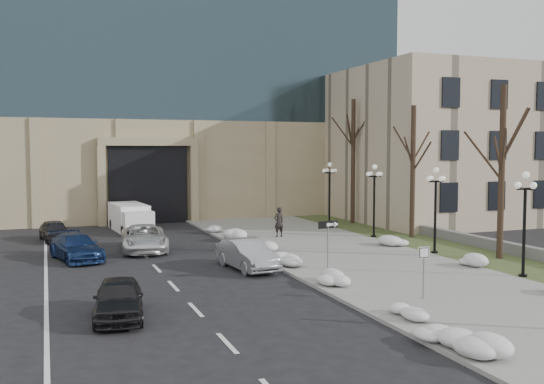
{
  "coord_description": "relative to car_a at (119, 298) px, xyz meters",
  "views": [
    {
      "loc": [
        -11.42,
        -14.87,
        5.73
      ],
      "look_at": [
        -0.34,
        14.62,
        3.5
      ],
      "focal_mm": 40.0,
      "sensor_mm": 36.0,
      "label": 1
    }
  ],
  "objects": [
    {
      "name": "car_a",
      "position": [
        0.0,
        0.0,
        0.0
      ],
      "size": [
        2.12,
        4.18,
        1.36
      ],
      "primitive_type": "imported",
      "rotation": [
        0.0,
        0.0,
        -0.13
      ],
      "color": "black",
      "rests_on": "ground"
    },
    {
      "name": "snow_clump_j",
      "position": [
        16.67,
        9.55,
        -0.38
      ],
      "size": [
        1.1,
        1.6,
        0.36
      ],
      "primitive_type": "ellipsoid",
      "color": "white",
      "rests_on": "sidewalk"
    },
    {
      "name": "snow_clump_d",
      "position": [
        8.42,
        6.13,
        -0.38
      ],
      "size": [
        1.1,
        1.6,
        0.36
      ],
      "primitive_type": "ellipsoid",
      "color": "white",
      "rests_on": "sidewalk"
    },
    {
      "name": "tree_far",
      "position": [
        19.69,
        20.14,
        5.47
      ],
      "size": [
        3.2,
        3.2,
        9.5
      ],
      "color": "black",
      "rests_on": "ground"
    },
    {
      "name": "snow_clump_b",
      "position": [
        8.82,
        -3.69,
        -0.38
      ],
      "size": [
        1.1,
        1.6,
        0.36
      ],
      "primitive_type": "ellipsoid",
      "color": "white",
      "rests_on": "sidewalk"
    },
    {
      "name": "office_tower",
      "position": [
        7.18,
        37.73,
        17.81
      ],
      "size": [
        40.0,
        24.7,
        36.0
      ],
      "color": "tan",
      "rests_on": "ground"
    },
    {
      "name": "tree_near",
      "position": [
        19.69,
        4.14,
        5.15
      ],
      "size": [
        3.2,
        3.2,
        9.0
      ],
      "color": "black",
      "rests_on": "ground"
    },
    {
      "name": "lamppost_d",
      "position": [
        17.49,
        19.64,
        2.39
      ],
      "size": [
        1.18,
        1.18,
        4.76
      ],
      "color": "black",
      "rests_on": "ground"
    },
    {
      "name": "snow_clump_a",
      "position": [
        8.78,
        -7.66,
        -0.38
      ],
      "size": [
        1.1,
        1.6,
        0.36
      ],
      "primitive_type": "ellipsoid",
      "color": "white",
      "rests_on": "sidewalk"
    },
    {
      "name": "one_way_sign",
      "position": [
        9.28,
        2.64,
        1.5
      ],
      "size": [
        0.99,
        0.28,
        2.65
      ],
      "rotation": [
        0.0,
        0.0,
        0.09
      ],
      "color": "slate",
      "rests_on": "ground"
    },
    {
      "name": "snow_clump_k",
      "position": [
        8.5,
        -6.46,
        -0.38
      ],
      "size": [
        1.1,
        1.6,
        0.36
      ],
      "primitive_type": "ellipsoid",
      "color": "white",
      "rests_on": "sidewalk"
    },
    {
      "name": "car_c",
      "position": [
        -0.82,
        11.88,
        -0.01
      ],
      "size": [
        2.94,
        4.95,
        1.35
      ],
      "primitive_type": "imported",
      "rotation": [
        0.0,
        0.0,
        0.24
      ],
      "color": "navy",
      "rests_on": "ground"
    },
    {
      "name": "snow_clump_c",
      "position": [
        8.68,
        1.56,
        -0.38
      ],
      "size": [
        1.1,
        1.6,
        0.36
      ],
      "primitive_type": "ellipsoid",
      "color": "white",
      "rests_on": "sidewalk"
    },
    {
      "name": "snow_clump_e",
      "position": [
        8.83,
        10.17,
        -0.38
      ],
      "size": [
        1.1,
        1.6,
        0.36
      ],
      "primitive_type": "ellipsoid",
      "color": "white",
      "rests_on": "sidewalk"
    },
    {
      "name": "grass_strip",
      "position": [
        19.19,
        8.14,
        -0.63
      ],
      "size": [
        4.0,
        40.0,
        0.1
      ],
      "primitive_type": "cube",
      "color": "#364824",
      "rests_on": "ground"
    },
    {
      "name": "lamppost_a",
      "position": [
        17.49,
        0.14,
        2.39
      ],
      "size": [
        1.18,
        1.18,
        4.76
      ],
      "color": "black",
      "rests_on": "ground"
    },
    {
      "name": "car_e",
      "position": [
        -1.76,
        19.24,
        -0.03
      ],
      "size": [
        2.06,
        3.99,
        1.3
      ],
      "primitive_type": "imported",
      "rotation": [
        0.0,
        0.0,
        0.14
      ],
      "color": "#2A292E",
      "rests_on": "ground"
    },
    {
      "name": "car_b",
      "position": [
        6.69,
        6.4,
        0.04
      ],
      "size": [
        2.03,
        4.52,
        1.44
      ],
      "primitive_type": "imported",
      "rotation": [
        0.0,
        0.0,
        0.12
      ],
      "color": "#9C9FA3",
      "rests_on": "ground"
    },
    {
      "name": "snow_clump_g",
      "position": [
        8.48,
        19.02,
        -0.38
      ],
      "size": [
        1.1,
        1.6,
        0.36
      ],
      "primitive_type": "ellipsoid",
      "color": "white",
      "rests_on": "sidewalk"
    },
    {
      "name": "stone_wall",
      "position": [
        21.19,
        10.14,
        -0.33
      ],
      "size": [
        0.5,
        30.0,
        0.7
      ],
      "primitive_type": "cube",
      "color": "slate",
      "rests_on": "ground"
    },
    {
      "name": "lamppost_c",
      "position": [
        17.49,
        13.14,
        2.39
      ],
      "size": [
        1.18,
        1.18,
        4.76
      ],
      "color": "black",
      "rests_on": "ground"
    },
    {
      "name": "sidewalk",
      "position": [
        12.69,
        8.14,
        -0.62
      ],
      "size": [
        9.0,
        40.0,
        0.12
      ],
      "primitive_type": "cube",
      "color": "gray",
      "rests_on": "ground"
    },
    {
      "name": "tree_mid",
      "position": [
        19.69,
        12.14,
        4.82
      ],
      "size": [
        3.2,
        3.2,
        8.5
      ],
      "color": "black",
      "rests_on": "ground"
    },
    {
      "name": "box_truck",
      "position": [
        3.3,
        22.3,
        0.22
      ],
      "size": [
        2.52,
        6.03,
        1.87
      ],
      "rotation": [
        0.0,
        0.0,
        0.09
      ],
      "color": "white",
      "rests_on": "ground"
    },
    {
      "name": "lamppost_b",
      "position": [
        17.49,
        6.64,
        2.39
      ],
      "size": [
        1.18,
        1.18,
        4.76
      ],
      "color": "black",
      "rests_on": "ground"
    },
    {
      "name": "snow_clump_f",
      "position": [
        8.53,
        14.79,
        -0.38
      ],
      "size": [
        1.1,
        1.6,
        0.36
      ],
      "primitive_type": "ellipsoid",
      "color": "white",
      "rests_on": "sidewalk"
    },
    {
      "name": "pedestrian",
      "position": [
        11.73,
        15.21,
        0.39
      ],
      "size": [
        0.78,
        0.6,
        1.9
      ],
      "primitive_type": "imported",
      "rotation": [
        0.0,
        0.0,
        3.36
      ],
      "color": "black",
      "rests_on": "sidewalk"
    },
    {
      "name": "ground",
      "position": [
        9.19,
        -5.86,
        -0.68
      ],
      "size": [
        160.0,
        160.0,
        0.0
      ],
      "primitive_type": "plane",
      "color": "black",
      "rests_on": "ground"
    },
    {
      "name": "snow_clump_i",
      "position": [
        16.76,
        2.7,
        -0.38
      ],
      "size": [
        1.1,
        1.6,
        0.36
      ],
      "primitive_type": "ellipsoid",
      "color": "white",
      "rests_on": "sidewalk"
    },
    {
      "name": "classical_building",
      "position": [
        31.19,
        22.12,
        5.32
      ],
      "size": [
        22.0,
        18.12,
        12.0
      ],
      "color": "#BCAA8D",
      "rests_on": "ground"
    },
    {
      "name": "car_d",
      "position": [
        2.9,
        13.44,
        0.05
      ],
      "size": [
        2.93,
        5.49,
        1.47
      ],
      "primitive_type": "imported",
      "rotation": [
        0.0,
        0.0,
        -0.1
      ],
      "color": "silver",
      "rests_on": "ground"
    },
    {
      "name": "keep_sign",
      "position": [
        10.98,
        -1.74,
        0.85
      ],
      "size": [
        0.45,
        0.1,
        2.09
      ],
      "rotation": [
        0.0,
        0.0,
        -0.12
      ],
      "color": "slate",
      "rests_on": "ground"
    },
    {
      "name": "curb",
      "position": [
        8.19,
        8.14,
        -0.61
      ],
      "size": [
        0.3,
        40.0,
        0.14
      ],
      "primitive_type": "cube",
      "color": "gray",
      "rests_on": "ground"
    }
  ]
}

